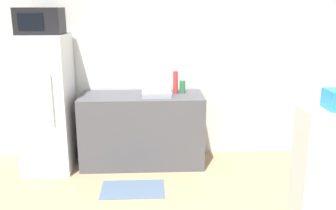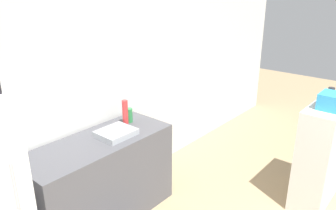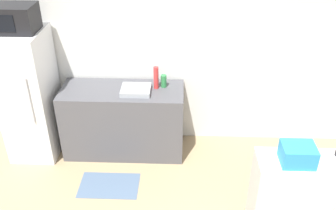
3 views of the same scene
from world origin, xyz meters
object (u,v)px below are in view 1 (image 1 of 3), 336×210
at_px(bottle_tall, 175,82).
at_px(bottle_short, 182,87).
at_px(microwave, 40,21).
at_px(refrigerator, 47,103).

height_order(bottle_tall, bottle_short, bottle_tall).
bearing_deg(bottle_short, bottle_tall, -157.46).
bearing_deg(bottle_short, microwave, -175.09).
bearing_deg(bottle_tall, microwave, -176.17).
xyz_separation_m(refrigerator, bottle_short, (1.65, 0.14, 0.15)).
bearing_deg(refrigerator, bottle_tall, 3.79).
relative_size(refrigerator, bottle_tall, 5.80).
distance_m(refrigerator, microwave, 0.97).
distance_m(bottle_tall, bottle_short, 0.12).
height_order(refrigerator, bottle_short, refrigerator).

